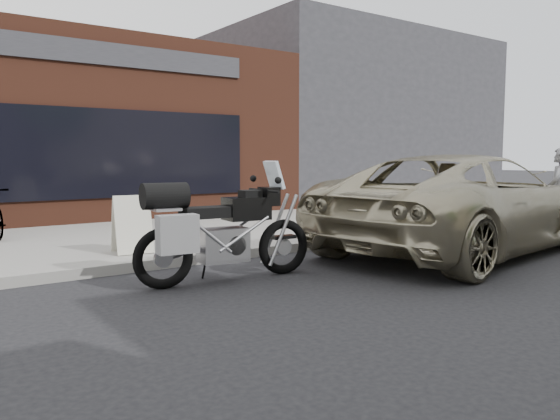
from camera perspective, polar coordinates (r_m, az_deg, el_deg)
name	(u,v)px	position (r m, az deg, el deg)	size (l,w,h in m)	color
ground	(451,320)	(5.78, 17.39, -10.96)	(120.00, 120.00, 0.00)	black
near_sidewalk	(164,233)	(11.34, -12.07, -2.40)	(44.00, 6.00, 0.15)	gray
neighbour_building	(322,123)	(22.60, 4.38, 9.03)	(10.00, 10.00, 6.00)	#29292E
motorcycle	(216,231)	(7.05, -6.71, -2.14)	(2.49, 0.80, 1.58)	black
minivan	(465,203)	(9.81, 18.80, 0.65)	(2.76, 5.98, 1.66)	tan
pedestrian	(558,193)	(12.35, 27.09, 1.63)	(0.66, 0.43, 1.81)	slate
sandwich_sign	(132,224)	(8.71, -15.23, -1.41)	(0.61, 0.57, 0.89)	beige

